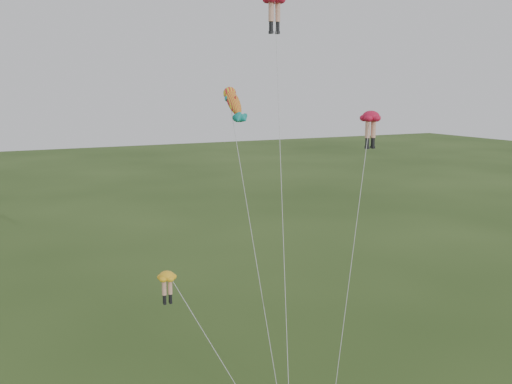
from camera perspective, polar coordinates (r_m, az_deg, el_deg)
name	(u,v)px	position (r m, az deg, el deg)	size (l,w,h in m)	color
legs_kite_red_high	(275,4)	(40.69, 1.87, 18.24)	(7.21, 14.58, 23.56)	red
legs_kite_red_mid	(370,126)	(32.28, 11.32, 6.49)	(5.03, 3.93, 15.82)	red
legs_kite_yellow	(173,288)	(26.75, -8.33, -9.44)	(4.70, 3.96, 8.79)	yellow
fish_kite	(234,103)	(37.48, -2.26, 8.86)	(2.89, 12.41, 17.38)	yellow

